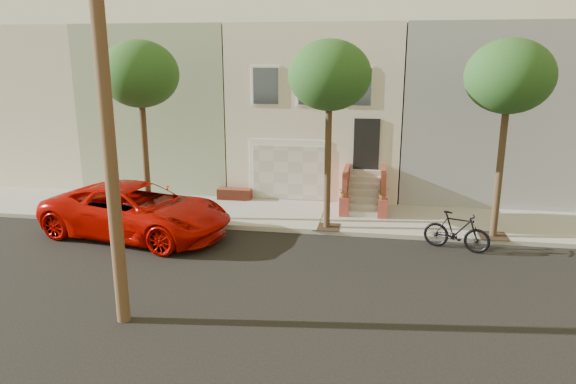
# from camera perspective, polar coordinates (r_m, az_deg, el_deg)

# --- Properties ---
(ground) EXTENTS (90.00, 90.00, 0.00)m
(ground) POSITION_cam_1_polar(r_m,az_deg,el_deg) (14.95, -1.16, -8.82)
(ground) COLOR black
(ground) RESTS_ON ground
(sidewalk) EXTENTS (40.00, 3.70, 0.15)m
(sidewalk) POSITION_cam_1_polar(r_m,az_deg,el_deg) (19.89, 1.71, -2.55)
(sidewalk) COLOR #9D9A8E
(sidewalk) RESTS_ON ground
(house_row) EXTENTS (33.10, 11.70, 7.00)m
(house_row) POSITION_cam_1_polar(r_m,az_deg,el_deg) (24.90, 3.67, 9.30)
(house_row) COLOR beige
(house_row) RESTS_ON sidewalk
(tree_left) EXTENTS (2.70, 2.57, 6.30)m
(tree_left) POSITION_cam_1_polar(r_m,az_deg,el_deg) (19.17, -15.69, 12.04)
(tree_left) COLOR #2D2116
(tree_left) RESTS_ON sidewalk
(tree_mid) EXTENTS (2.70, 2.57, 6.30)m
(tree_mid) POSITION_cam_1_polar(r_m,az_deg,el_deg) (17.46, 4.50, 12.32)
(tree_mid) COLOR #2D2116
(tree_mid) RESTS_ON sidewalk
(tree_right) EXTENTS (2.70, 2.57, 6.30)m
(tree_right) POSITION_cam_1_polar(r_m,az_deg,el_deg) (17.82, 22.76, 11.30)
(tree_right) COLOR #2D2116
(tree_right) RESTS_ON sidewalk
(pickup_truck) EXTENTS (6.83, 4.11, 1.78)m
(pickup_truck) POSITION_cam_1_polar(r_m,az_deg,el_deg) (18.39, -15.99, -1.93)
(pickup_truck) COLOR #B90801
(pickup_truck) RESTS_ON ground
(motorcycle) EXTENTS (2.11, 1.23, 1.23)m
(motorcycle) POSITION_cam_1_polar(r_m,az_deg,el_deg) (17.31, 17.73, -4.05)
(motorcycle) COLOR black
(motorcycle) RESTS_ON ground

